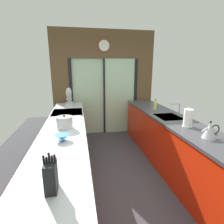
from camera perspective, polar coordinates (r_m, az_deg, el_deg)
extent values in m
cube|color=#38383D|center=(3.41, 2.27, -17.27)|extent=(5.04, 7.60, 0.02)
cube|color=brown|center=(4.72, -2.72, 21.23)|extent=(2.64, 0.08, 0.70)
cube|color=#B2D1AD|center=(4.72, -7.63, 4.67)|extent=(0.80, 0.02, 2.00)
cube|color=#B2D1AD|center=(4.80, 2.49, 4.94)|extent=(0.80, 0.02, 2.00)
cube|color=black|center=(4.70, -12.99, 4.39)|extent=(0.08, 0.10, 2.00)
cube|color=black|center=(4.94, 7.43, 5.10)|extent=(0.08, 0.10, 2.00)
cube|color=black|center=(4.74, -2.53, 4.83)|extent=(0.04, 0.10, 2.00)
cube|color=brown|center=(4.72, -16.03, 4.24)|extent=(0.42, 0.08, 2.00)
cube|color=brown|center=(5.02, 10.15, 5.14)|extent=(0.42, 0.08, 2.00)
cylinder|color=white|center=(4.65, -2.60, 20.71)|extent=(0.26, 0.03, 0.26)
torus|color=#DB4C23|center=(4.65, -2.60, 20.71)|extent=(0.28, 0.02, 0.28)
cube|color=red|center=(2.34, -15.74, -21.09)|extent=(0.58, 2.55, 0.88)
cube|color=red|center=(4.32, -13.46, -4.13)|extent=(0.58, 0.65, 0.88)
cube|color=#BCBCC1|center=(2.69, -15.35, -5.22)|extent=(0.62, 3.80, 0.04)
cube|color=red|center=(3.27, 19.63, -10.70)|extent=(0.58, 3.80, 0.88)
cube|color=#3D3D42|center=(3.11, 20.33, -2.97)|extent=(0.62, 3.80, 0.04)
cube|color=#B7BABC|center=(3.31, 17.83, -1.85)|extent=(0.40, 0.48, 0.05)
cylinder|color=#B7BABC|center=(3.37, 21.01, 0.76)|extent=(0.02, 0.02, 0.24)
cylinder|color=#B7BABC|center=(3.30, 19.85, 2.58)|extent=(0.18, 0.02, 0.02)
cube|color=black|center=(3.73, -13.84, -7.11)|extent=(0.58, 0.60, 0.88)
cube|color=black|center=(3.71, -9.31, -6.34)|extent=(0.01, 0.48, 0.28)
cube|color=black|center=(3.60, -14.28, -0.18)|extent=(0.58, 0.60, 0.03)
cylinder|color=#B7BABC|center=(3.44, -9.34, -2.37)|extent=(0.02, 0.04, 0.04)
cylinder|color=#B7BABC|center=(3.62, -9.43, -1.57)|extent=(0.02, 0.04, 0.04)
cylinder|color=#B7BABC|center=(3.79, -9.51, -0.85)|extent=(0.02, 0.04, 0.04)
cylinder|color=teal|center=(2.22, -15.80, -8.82)|extent=(0.08, 0.08, 0.01)
cone|color=teal|center=(2.20, -15.86, -7.89)|extent=(0.18, 0.18, 0.07)
cube|color=black|center=(1.38, -19.23, -19.23)|extent=(0.08, 0.14, 0.22)
cylinder|color=black|center=(1.31, -21.31, -14.31)|extent=(0.02, 0.02, 0.07)
cylinder|color=black|center=(1.31, -20.49, -14.56)|extent=(0.02, 0.02, 0.06)
cylinder|color=black|center=(1.30, -19.75, -13.98)|extent=(0.02, 0.02, 0.09)
cylinder|color=black|center=(1.31, -18.90, -14.42)|extent=(0.02, 0.02, 0.06)
cylinder|color=black|center=(1.30, -18.10, -14.30)|extent=(0.02, 0.02, 0.07)
cube|color=#B7BABC|center=(4.13, -13.63, 2.48)|extent=(0.17, 0.26, 0.08)
cube|color=#B7BABC|center=(4.21, -13.68, 4.62)|extent=(0.10, 0.08, 0.20)
ellipsoid|color=#B7BABC|center=(4.08, -13.85, 6.03)|extent=(0.13, 0.12, 0.24)
cone|color=#B7BABC|center=(4.09, -13.71, 3.50)|extent=(0.15, 0.15, 0.13)
cylinder|color=#B7BABC|center=(2.61, -15.13, -3.44)|extent=(0.23, 0.23, 0.16)
cylinder|color=#B7BABC|center=(2.59, -15.26, -1.59)|extent=(0.23, 0.23, 0.01)
sphere|color=black|center=(2.58, -15.28, -1.25)|extent=(0.03, 0.03, 0.03)
cone|color=#B7BABC|center=(2.48, 29.08, -5.29)|extent=(0.16, 0.16, 0.20)
sphere|color=black|center=(2.45, 29.39, -2.84)|extent=(0.03, 0.03, 0.03)
cylinder|color=#B7BABC|center=(2.43, 27.78, -5.25)|extent=(0.08, 0.02, 0.07)
torus|color=black|center=(2.53, 30.45, -4.89)|extent=(0.12, 0.01, 0.12)
cylinder|color=#D1CC4C|center=(3.78, 13.84, 2.04)|extent=(0.06, 0.06, 0.16)
cylinder|color=#D1CC4C|center=(3.76, 13.93, 3.54)|extent=(0.03, 0.03, 0.04)
cylinder|color=black|center=(3.76, 13.95, 3.91)|extent=(0.03, 0.03, 0.01)
cylinder|color=#B7BABC|center=(2.84, 23.21, -4.27)|extent=(0.15, 0.15, 0.01)
cylinder|color=white|center=(2.81, 23.47, -1.70)|extent=(0.13, 0.13, 0.25)
sphere|color=#B7BABC|center=(2.77, 23.76, 1.11)|extent=(0.03, 0.03, 0.03)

